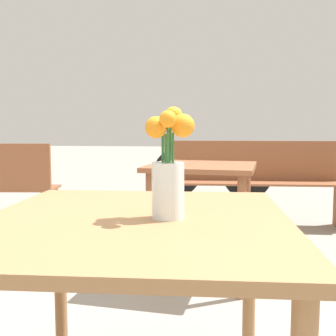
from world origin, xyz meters
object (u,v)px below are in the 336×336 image
table_front (136,248)px  table_back (202,188)px  flower_vase (168,172)px  bicycle (212,172)px  bench_middle (254,179)px

table_front → table_back: size_ratio=1.37×
flower_vase → table_back: 1.53m
bicycle → table_front: bearing=-91.3°
bench_middle → bicycle: bench_middle is taller
table_back → bench_middle: bearing=74.2°
table_front → bicycle: (0.11, 4.71, -0.28)m
bench_middle → table_back: 1.67m
table_front → bench_middle: (0.57, 3.10, -0.17)m
flower_vase → bicycle: flower_vase is taller
table_front → table_back: 1.50m
table_back → bicycle: size_ratio=0.45×
flower_vase → table_back: size_ratio=0.43×
table_front → flower_vase: (0.10, -0.00, 0.23)m
table_front → bicycle: bearing=88.7°
table_front → table_back: table_back is taller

